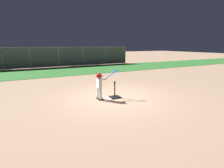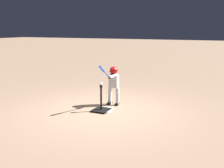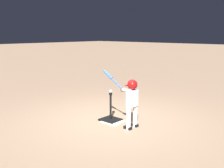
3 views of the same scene
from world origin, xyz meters
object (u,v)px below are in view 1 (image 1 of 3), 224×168
Objects in this scene: baseball at (115,81)px; bleachers_far_right at (80,60)px; batter_child at (100,83)px; batting_tee at (115,96)px.

bleachers_far_right reaches higher than baseball.
batter_child is at bearing -103.83° from bleachers_far_right.
bleachers_far_right is (2.55, 13.01, 0.41)m from batting_tee.
batter_child is at bearing 175.73° from baseball.
batting_tee is 0.56× the size of batter_child.
baseball is 13.26m from bleachers_far_right.
bleachers_far_right is (2.55, 13.01, -0.22)m from baseball.
batter_child is 0.35× the size of bleachers_far_right.
batting_tee is 0.20× the size of bleachers_far_right.
batter_child is 13.35m from bleachers_far_right.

